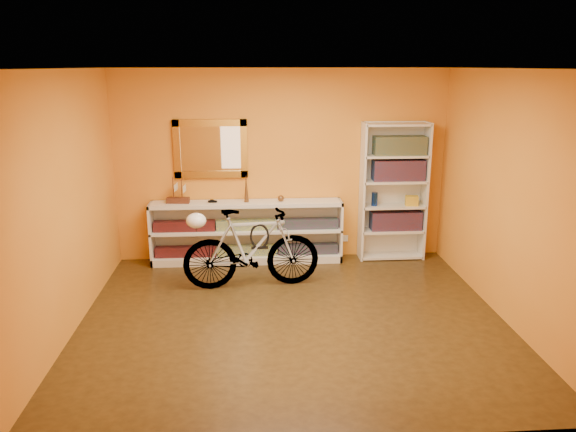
{
  "coord_description": "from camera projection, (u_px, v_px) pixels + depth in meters",
  "views": [
    {
      "loc": [
        -0.42,
        -5.38,
        2.63
      ],
      "look_at": [
        0.0,
        0.7,
        0.95
      ],
      "focal_mm": 34.22,
      "sensor_mm": 36.0,
      "label": 1
    }
  ],
  "objects": [
    {
      "name": "book_row_c",
      "position": [
        400.0,
        145.0,
        7.36
      ],
      "size": [
        0.7,
        0.22,
        0.25
      ],
      "primitive_type": "cube",
      "color": "#184956",
      "rests_on": "bookcase"
    },
    {
      "name": "cd_row_lower",
      "position": [
        247.0,
        250.0,
        7.55
      ],
      "size": [
        2.5,
        0.13,
        0.14
      ],
      "primitive_type": "cube",
      "color": "black",
      "rests_on": "console_unit"
    },
    {
      "name": "yellow_bag",
      "position": [
        412.0,
        201.0,
        7.53
      ],
      "size": [
        0.19,
        0.14,
        0.13
      ],
      "primitive_type": "cube",
      "rotation": [
        0.0,
        0.0,
        -0.16
      ],
      "color": "gold",
      "rests_on": "bookcase"
    },
    {
      "name": "book_row_b",
      "position": [
        398.0,
        170.0,
        7.45
      ],
      "size": [
        0.7,
        0.22,
        0.28
      ],
      "primitive_type": "cube",
      "color": "maroon",
      "rests_on": "bookcase"
    },
    {
      "name": "right_wall",
      "position": [
        508.0,
        197.0,
        5.71
      ],
      "size": [
        0.01,
        4.0,
        2.6
      ],
      "primitive_type": "cube",
      "color": "orange",
      "rests_on": "ground"
    },
    {
      "name": "toy_car",
      "position": [
        213.0,
        202.0,
        7.36
      ],
      "size": [
        0.0,
        0.0,
        0.0
      ],
      "primitive_type": "imported",
      "rotation": [
        0.0,
        0.0,
        1.54
      ],
      "color": "black",
      "rests_on": "console_unit"
    },
    {
      "name": "bicycle",
      "position": [
        252.0,
        248.0,
        6.62
      ],
      "size": [
        0.59,
        1.72,
        0.99
      ],
      "primitive_type": "imported",
      "rotation": [
        0.0,
        0.0,
        1.66
      ],
      "color": "silver",
      "rests_on": "floor"
    },
    {
      "name": "wall_socket",
      "position": [
        345.0,
        238.0,
        7.81
      ],
      "size": [
        0.09,
        0.02,
        0.09
      ],
      "primitive_type": "cube",
      "color": "silver",
      "rests_on": "back_wall"
    },
    {
      "name": "u_lock",
      "position": [
        260.0,
        236.0,
        6.59
      ],
      "size": [
        0.23,
        0.02,
        0.23
      ],
      "primitive_type": "torus",
      "rotation": [
        1.57,
        0.0,
        0.0
      ],
      "color": "black",
      "rests_on": "bicycle"
    },
    {
      "name": "travel_mug",
      "position": [
        374.0,
        199.0,
        7.51
      ],
      "size": [
        0.08,
        0.08,
        0.19
      ],
      "primitive_type": "cylinder",
      "color": "navy",
      "rests_on": "bookcase"
    },
    {
      "name": "floor",
      "position": [
        293.0,
        319.0,
        5.9
      ],
      "size": [
        4.5,
        4.0,
        0.01
      ],
      "primitive_type": "cube",
      "color": "#31210D",
      "rests_on": "ground"
    },
    {
      "name": "gilt_mirror",
      "position": [
        211.0,
        149.0,
        7.32
      ],
      "size": [
        0.98,
        0.06,
        0.78
      ],
      "primitive_type": "cube",
      "color": "#9B681C",
      "rests_on": "back_wall"
    },
    {
      "name": "bookcase",
      "position": [
        393.0,
        192.0,
        7.52
      ],
      "size": [
        0.9,
        0.3,
        1.9
      ],
      "primitive_type": null,
      "color": "silver",
      "rests_on": "floor"
    },
    {
      "name": "red_tin",
      "position": [
        381.0,
        147.0,
        7.38
      ],
      "size": [
        0.16,
        0.16,
        0.2
      ],
      "primitive_type": "cube",
      "rotation": [
        0.0,
        0.0,
        0.03
      ],
      "color": "maroon",
      "rests_on": "bookcase"
    },
    {
      "name": "decorative_orb",
      "position": [
        281.0,
        198.0,
        7.41
      ],
      "size": [
        0.08,
        0.08,
        0.08
      ],
      "primitive_type": "sphere",
      "color": "brown",
      "rests_on": "console_unit"
    },
    {
      "name": "helmet",
      "position": [
        196.0,
        221.0,
        6.42
      ],
      "size": [
        0.24,
        0.23,
        0.18
      ],
      "primitive_type": "ellipsoid",
      "color": "white",
      "rests_on": "bicycle"
    },
    {
      "name": "console_unit",
      "position": [
        247.0,
        232.0,
        7.5
      ],
      "size": [
        2.6,
        0.35,
        0.85
      ],
      "primitive_type": null,
      "color": "silver",
      "rests_on": "floor"
    },
    {
      "name": "bronze_ornament",
      "position": [
        246.0,
        188.0,
        7.34
      ],
      "size": [
        0.06,
        0.06,
        0.37
      ],
      "primitive_type": "cone",
      "color": "brown",
      "rests_on": "console_unit"
    },
    {
      "name": "ceiling",
      "position": [
        293.0,
        68.0,
        5.21
      ],
      "size": [
        4.5,
        4.0,
        0.01
      ],
      "primitive_type": "cube",
      "color": "silver",
      "rests_on": "ground"
    },
    {
      "name": "left_wall",
      "position": [
        65.0,
        205.0,
        5.41
      ],
      "size": [
        0.01,
        4.0,
        2.6
      ],
      "primitive_type": "cube",
      "color": "orange",
      "rests_on": "ground"
    },
    {
      "name": "model_ship",
      "position": [
        177.0,
        190.0,
        7.28
      ],
      "size": [
        0.31,
        0.14,
        0.36
      ],
      "primitive_type": null,
      "rotation": [
        0.0,
        0.0,
        -0.09
      ],
      "color": "#421E12",
      "rests_on": "console_unit"
    },
    {
      "name": "cd_row_upper",
      "position": [
        247.0,
        225.0,
        7.45
      ],
      "size": [
        2.5,
        0.13,
        0.14
      ],
      "primitive_type": "cube",
      "color": "navy",
      "rests_on": "console_unit"
    },
    {
      "name": "back_wall",
      "position": [
        281.0,
        166.0,
        7.49
      ],
      "size": [
        4.5,
        0.01,
        2.6
      ],
      "primitive_type": "cube",
      "color": "orange",
      "rests_on": "ground"
    },
    {
      "name": "book_row_a",
      "position": [
        396.0,
        220.0,
        7.63
      ],
      "size": [
        0.7,
        0.22,
        0.26
      ],
      "primitive_type": "cube",
      "color": "maroon",
      "rests_on": "bookcase"
    }
  ]
}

